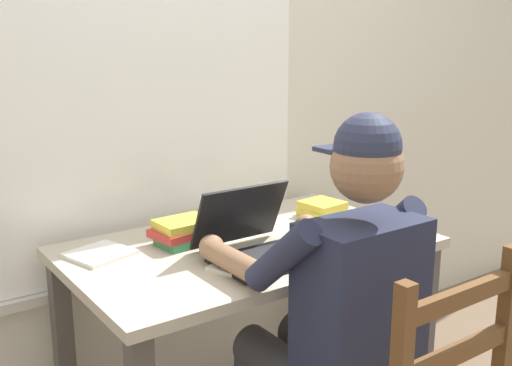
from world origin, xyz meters
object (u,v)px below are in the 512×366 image
(desk, at_px, (248,272))
(laptop, at_px, (257,241))
(coffee_mug_white, at_px, (223,213))
(book_stack_side, at_px, (322,209))
(coffee_mug_dark, at_px, (403,222))
(seated_person, at_px, (334,304))
(computer_mouse, at_px, (321,243))
(book_stack_main, at_px, (184,232))

(desk, bearing_deg, laptop, -112.64)
(coffee_mug_white, bearing_deg, desk, -99.97)
(laptop, xyz_separation_m, coffee_mug_white, (0.09, 0.35, -0.01))
(coffee_mug_white, relative_size, book_stack_side, 0.72)
(laptop, bearing_deg, book_stack_side, 24.27)
(desk, distance_m, book_stack_side, 0.44)
(coffee_mug_dark, distance_m, book_stack_side, 0.34)
(seated_person, height_order, coffee_mug_white, seated_person)
(seated_person, distance_m, coffee_mug_dark, 0.55)
(seated_person, relative_size, laptop, 3.78)
(coffee_mug_dark, height_order, book_stack_side, coffee_mug_dark)
(computer_mouse, relative_size, coffee_mug_white, 0.80)
(computer_mouse, bearing_deg, seated_person, -124.60)
(seated_person, bearing_deg, coffee_mug_dark, 21.40)
(computer_mouse, distance_m, coffee_mug_dark, 0.33)
(desk, distance_m, seated_person, 0.45)
(book_stack_main, relative_size, book_stack_side, 1.31)
(coffee_mug_dark, height_order, book_stack_main, coffee_mug_dark)
(seated_person, relative_size, book_stack_main, 5.53)
(book_stack_main, bearing_deg, computer_mouse, -40.85)
(seated_person, distance_m, computer_mouse, 0.32)
(seated_person, distance_m, book_stack_side, 0.68)
(desk, relative_size, coffee_mug_white, 9.76)
(seated_person, bearing_deg, book_stack_main, 107.04)
(computer_mouse, height_order, book_stack_side, book_stack_side)
(computer_mouse, distance_m, book_stack_main, 0.47)
(laptop, relative_size, book_stack_side, 1.91)
(desk, xyz_separation_m, seated_person, (-0.01, -0.44, 0.05))
(coffee_mug_dark, bearing_deg, book_stack_main, 151.55)
(book_stack_side, bearing_deg, computer_mouse, -131.84)
(desk, height_order, book_stack_main, book_stack_main)
(seated_person, xyz_separation_m, book_stack_main, (-0.17, 0.56, 0.10))
(desk, xyz_separation_m, book_stack_main, (-0.18, 0.12, 0.15))
(coffee_mug_dark, bearing_deg, book_stack_side, 103.90)
(desk, distance_m, book_stack_main, 0.26)
(book_stack_side, bearing_deg, coffee_mug_dark, -76.10)
(seated_person, height_order, laptop, seated_person)
(desk, height_order, computer_mouse, computer_mouse)
(coffee_mug_white, distance_m, coffee_mug_dark, 0.65)
(computer_mouse, xyz_separation_m, coffee_mug_dark, (0.32, -0.06, 0.03))
(coffee_mug_dark, bearing_deg, coffee_mug_white, 133.94)
(laptop, height_order, coffee_mug_dark, laptop)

